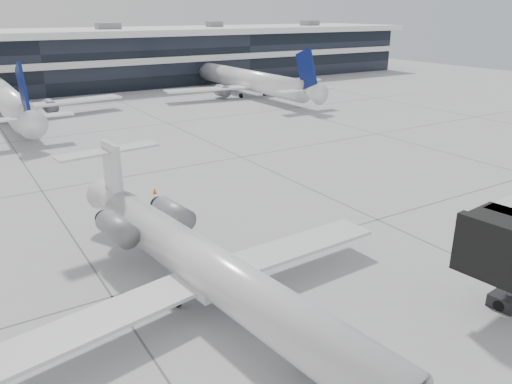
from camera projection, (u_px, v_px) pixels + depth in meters
ground at (265, 252)px, 32.18m from camera, size 220.00×220.00×0.00m
terminal at (32, 64)px, 95.66m from camera, size 170.00×22.00×10.00m
bg_jet_center at (10, 119)px, 71.90m from camera, size 32.00×40.00×9.60m
bg_jet_right at (247, 95)px, 91.93m from camera, size 32.00×40.00×9.60m
regional_jet at (210, 268)px, 25.58m from camera, size 22.76×28.42×6.56m
baggage_tug at (330, 357)px, 21.34m from camera, size 1.81×2.64×1.56m
traffic_cone at (155, 191)px, 42.45m from camera, size 0.37×0.37×0.51m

